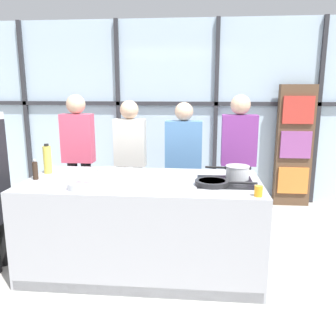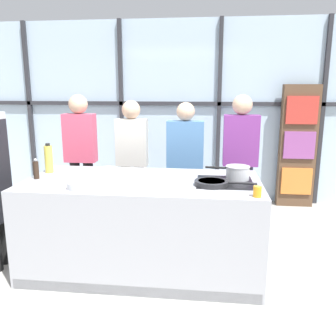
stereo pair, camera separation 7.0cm
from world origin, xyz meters
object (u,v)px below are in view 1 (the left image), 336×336
object	(u,v)px
spectator_far_right	(238,155)
mixing_bowl	(80,185)
spectator_center_right	(184,160)
spectator_center_left	(130,156)
spectator_far_left	(78,152)
juice_glass_near	(258,191)
pepper_grinder	(35,170)
oil_bottle	(47,159)
white_plate	(107,169)
saucepan	(237,172)
frying_pan	(213,182)

from	to	relation	value
spectator_far_right	mixing_bowl	distance (m)	2.08
spectator_center_right	spectator_center_left	bearing A→B (deg)	0.00
spectator_far_right	spectator_far_left	bearing A→B (deg)	0.00
spectator_far_left	juice_glass_near	world-z (taller)	spectator_far_left
spectator_center_left	pepper_grinder	distance (m)	1.35
oil_bottle	juice_glass_near	xyz separation A→B (m)	(2.04, -0.63, -0.10)
white_plate	pepper_grinder	world-z (taller)	pepper_grinder
saucepan	juice_glass_near	distance (m)	0.57
saucepan	pepper_grinder	size ratio (longest dim) A/B	2.13
saucepan	oil_bottle	xyz separation A→B (m)	(-1.92, 0.07, 0.08)
white_plate	pepper_grinder	size ratio (longest dim) A/B	1.13
spectator_center_right	mixing_bowl	xyz separation A→B (m)	(-0.83, -1.44, 0.04)
mixing_bowl	spectator_center_right	bearing A→B (deg)	60.01
spectator_far_right	saucepan	size ratio (longest dim) A/B	3.99
spectator_center_right	frying_pan	distance (m)	1.25
spectator_far_left	mixing_bowl	bearing A→B (deg)	109.59
spectator_center_right	oil_bottle	size ratio (longest dim) A/B	5.24
spectator_far_left	saucepan	distance (m)	2.14
frying_pan	oil_bottle	size ratio (longest dim) A/B	1.81
spectator_center_left	juice_glass_near	bearing A→B (deg)	131.74
spectator_far_left	white_plate	bearing A→B (deg)	128.90
saucepan	pepper_grinder	xyz separation A→B (m)	(-1.93, -0.20, 0.02)
frying_pan	pepper_grinder	xyz separation A→B (m)	(-1.69, 0.05, 0.07)
saucepan	mixing_bowl	size ratio (longest dim) A/B	2.02
white_plate	spectator_far_right	bearing A→B (deg)	24.81
spectator_center_right	pepper_grinder	distance (m)	1.79
oil_bottle	pepper_grinder	xyz separation A→B (m)	(-0.01, -0.26, -0.05)
spectator_center_left	mixing_bowl	bearing A→B (deg)	83.69
saucepan	spectator_far_right	bearing A→B (deg)	83.70
spectator_far_left	pepper_grinder	size ratio (longest dim) A/B	8.46
frying_pan	oil_bottle	xyz separation A→B (m)	(-1.68, 0.32, 0.12)
spectator_far_right	saucepan	xyz separation A→B (m)	(-0.11, -0.96, 0.01)
spectator_center_right	white_plate	world-z (taller)	spectator_center_right
saucepan	spectator_center_right	bearing A→B (deg)	120.58
pepper_grinder	saucepan	bearing A→B (deg)	5.81
saucepan	white_plate	bearing A→B (deg)	168.40
oil_bottle	spectator_far_left	bearing A→B (deg)	89.23
spectator_center_left	white_plate	world-z (taller)	spectator_center_left
spectator_far_right	frying_pan	size ratio (longest dim) A/B	3.05
spectator_far_right	juice_glass_near	xyz separation A→B (m)	(0.01, -1.52, -0.02)
mixing_bowl	spectator_far_left	bearing A→B (deg)	109.59
spectator_far_left	spectator_center_left	distance (m)	0.67
spectator_far_left	spectator_center_right	size ratio (longest dim) A/B	1.05
spectator_far_left	spectator_center_right	world-z (taller)	spectator_far_left
spectator_center_right	spectator_far_right	distance (m)	0.68
juice_glass_near	oil_bottle	bearing A→B (deg)	162.92
spectator_far_left	spectator_far_right	xyz separation A→B (m)	(2.01, 0.00, -0.01)
spectator_center_right	juice_glass_near	xyz separation A→B (m)	(0.68, -1.52, 0.05)
spectator_far_right	mixing_bowl	world-z (taller)	spectator_far_right
spectator_far_right	spectator_center_right	bearing A→B (deg)	0.00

